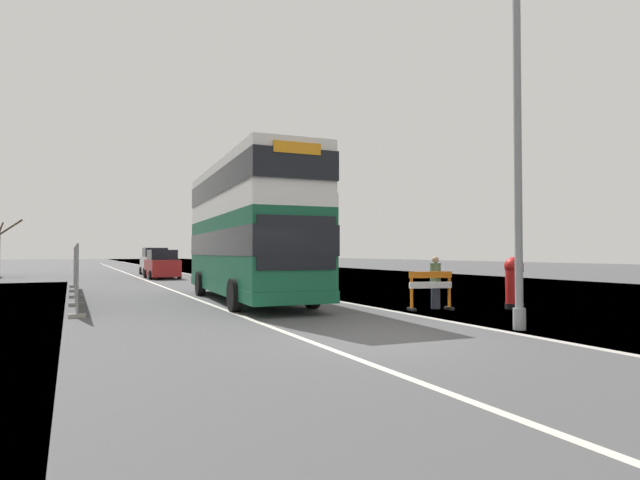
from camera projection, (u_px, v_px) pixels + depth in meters
The scene contains 9 objects.
ground at pixel (393, 338), 10.97m from camera, with size 140.00×280.00×0.10m.
double_decker_bus at pixel (248, 229), 19.07m from camera, with size 3.26×11.01×5.02m.
lamppost_foreground at pixel (518, 140), 11.97m from camera, with size 0.29×0.70×9.29m.
red_pillar_postbox at pixel (514, 280), 16.24m from camera, with size 0.59×0.59×1.65m.
roadworks_barrier at pixel (431, 286), 15.97m from camera, with size 1.47×0.74×1.19m.
construction_site_fence at pixel (75, 273), 20.11m from camera, with size 0.44×13.80×2.04m.
car_oncoming_near at pixel (162, 265), 35.21m from camera, with size 2.06×4.22×1.97m.
car_receding_mid at pixel (155, 262), 40.94m from camera, with size 2.04×3.83×2.15m.
pedestrian_at_kerb at pixel (435, 282), 16.32m from camera, with size 0.34×0.34×1.67m.
Camera 1 is at (-5.58, -9.13, 1.79)m, focal length 28.82 mm.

